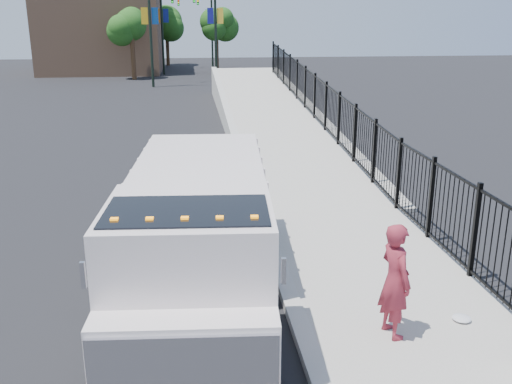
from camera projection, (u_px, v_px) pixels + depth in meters
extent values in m
plane|color=black|center=(286.00, 291.00, 10.51)|extent=(120.00, 120.00, 0.00)
cube|color=#9E998E|center=(430.00, 341.00, 8.81)|extent=(3.55, 12.00, 0.12)
cube|color=#ADAAA3|center=(308.00, 348.00, 8.59)|extent=(0.30, 12.00, 0.16)
cube|color=#9E998E|center=(273.00, 127.00, 25.91)|extent=(3.95, 24.06, 3.19)
cube|color=black|center=(325.00, 122.00, 22.01)|extent=(0.10, 28.00, 1.80)
cube|color=black|center=(200.00, 267.00, 10.27)|extent=(1.40, 6.57, 0.21)
cube|color=silver|center=(190.00, 271.00, 7.88)|extent=(2.39, 2.26, 1.92)
cube|color=silver|center=(186.00, 350.00, 6.88)|extent=(2.29, 0.82, 0.96)
cube|color=silver|center=(183.00, 368.00, 6.54)|extent=(2.21, 0.23, 0.82)
cube|color=black|center=(188.00, 239.00, 7.48)|extent=(2.19, 1.39, 0.82)
cube|color=silver|center=(201.00, 196.00, 11.17)|extent=(2.57, 4.18, 1.63)
cube|color=silver|center=(83.00, 275.00, 6.78)|extent=(0.06, 0.06, 0.34)
cube|color=silver|center=(284.00, 271.00, 6.89)|extent=(0.06, 0.06, 0.34)
cube|color=orange|center=(114.00, 220.00, 7.00)|extent=(0.10, 0.08, 0.06)
cube|color=orange|center=(150.00, 220.00, 7.02)|extent=(0.10, 0.08, 0.06)
cube|color=orange|center=(185.00, 219.00, 7.04)|extent=(0.10, 0.08, 0.06)
cube|color=orange|center=(220.00, 219.00, 7.06)|extent=(0.10, 0.08, 0.06)
cube|color=orange|center=(254.00, 218.00, 7.08)|extent=(0.10, 0.08, 0.06)
cylinder|color=black|center=(113.00, 365.00, 7.49)|extent=(0.37, 0.98, 0.96)
cylinder|color=black|center=(266.00, 360.00, 7.59)|extent=(0.37, 0.98, 0.96)
cylinder|color=black|center=(156.00, 234.00, 11.97)|extent=(0.37, 0.98, 0.96)
cylinder|color=black|center=(251.00, 232.00, 12.07)|extent=(0.37, 0.98, 0.96)
cylinder|color=black|center=(161.00, 217.00, 12.98)|extent=(0.37, 0.98, 0.96)
cylinder|color=black|center=(250.00, 215.00, 13.07)|extent=(0.37, 0.98, 0.96)
imported|color=maroon|center=(395.00, 281.00, 8.62)|extent=(0.57, 0.74, 1.83)
ellipsoid|color=silver|center=(462.00, 318.00, 9.27)|extent=(0.31, 0.31, 0.08)
cylinder|color=black|center=(150.00, 28.00, 38.96)|extent=(0.18, 0.18, 8.00)
cube|color=navy|center=(155.00, 16.00, 38.77)|extent=(0.45, 0.04, 1.10)
cube|color=#C29516|center=(144.00, 16.00, 38.69)|extent=(0.45, 0.04, 1.10)
cylinder|color=black|center=(216.00, 27.00, 41.44)|extent=(0.18, 0.18, 8.00)
cube|color=yellow|center=(220.00, 16.00, 41.24)|extent=(0.45, 0.04, 1.10)
cube|color=navy|center=(210.00, 16.00, 41.16)|extent=(0.45, 0.04, 1.10)
cylinder|color=black|center=(162.00, 26.00, 47.54)|extent=(0.18, 0.18, 8.00)
cube|color=black|center=(198.00, 1.00, 47.30)|extent=(0.18, 0.22, 0.60)
cube|color=navy|center=(166.00, 16.00, 47.35)|extent=(0.45, 0.04, 1.10)
cube|color=orange|center=(157.00, 16.00, 47.27)|extent=(0.45, 0.04, 1.10)
cylinder|color=black|center=(212.00, 24.00, 53.50)|extent=(0.18, 0.18, 8.00)
cube|color=black|center=(178.00, 3.00, 52.58)|extent=(0.18, 0.22, 0.60)
cube|color=#C2901C|center=(215.00, 16.00, 53.30)|extent=(0.45, 0.04, 1.10)
cube|color=navy|center=(208.00, 16.00, 53.22)|extent=(0.45, 0.04, 1.10)
cylinder|color=#382314|center=(133.00, 59.00, 44.34)|extent=(0.36, 0.36, 3.20)
sphere|color=#194714|center=(131.00, 27.00, 43.63)|extent=(2.52, 2.52, 2.52)
cylinder|color=#382314|center=(217.00, 54.00, 49.07)|extent=(0.36, 0.36, 3.20)
sphere|color=#194714|center=(216.00, 25.00, 48.36)|extent=(2.19, 2.19, 2.19)
cylinder|color=#382314|center=(168.00, 49.00, 56.80)|extent=(0.36, 0.36, 3.20)
sphere|color=#194714|center=(166.00, 24.00, 56.09)|extent=(3.14, 3.14, 3.14)
cube|color=#8C664C|center=(102.00, 25.00, 50.03)|extent=(10.00, 10.00, 8.00)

